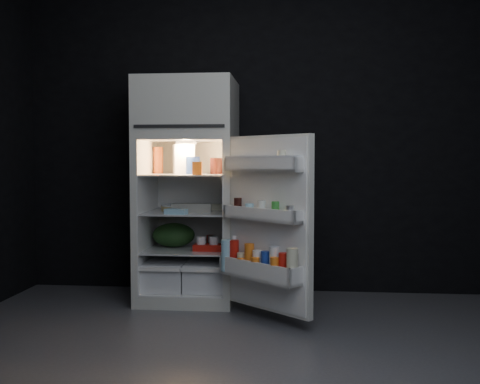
# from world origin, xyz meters

# --- Properties ---
(floor) EXTENTS (4.00, 3.40, 0.00)m
(floor) POSITION_xyz_m (0.00, 0.00, 0.00)
(floor) COLOR #55555B
(floor) RESTS_ON ground
(wall_back) EXTENTS (4.00, 0.00, 2.70)m
(wall_back) POSITION_xyz_m (0.00, 1.70, 1.35)
(wall_back) COLOR black
(wall_back) RESTS_ON ground
(wall_front) EXTENTS (4.00, 0.00, 2.70)m
(wall_front) POSITION_xyz_m (0.00, -1.70, 1.35)
(wall_front) COLOR black
(wall_front) RESTS_ON ground
(refrigerator) EXTENTS (0.76, 0.71, 1.78)m
(refrigerator) POSITION_xyz_m (-0.51, 1.32, 0.96)
(refrigerator) COLOR silver
(refrigerator) RESTS_ON ground
(fridge_door) EXTENTS (0.67, 0.62, 1.22)m
(fridge_door) POSITION_xyz_m (0.15, 0.69, 0.67)
(fridge_door) COLOR silver
(fridge_door) RESTS_ON ground
(milk_jug) EXTENTS (0.20, 0.20, 0.24)m
(milk_jug) POSITION_xyz_m (-0.56, 1.37, 1.15)
(milk_jug) COLOR white
(milk_jug) RESTS_ON refrigerator
(mayo_jar) EXTENTS (0.14, 0.14, 0.14)m
(mayo_jar) POSITION_xyz_m (-0.47, 1.29, 1.10)
(mayo_jar) COLOR #1C3999
(mayo_jar) RESTS_ON refrigerator
(jam_jar) EXTENTS (0.12, 0.12, 0.13)m
(jam_jar) POSITION_xyz_m (-0.29, 1.33, 1.09)
(jam_jar) COLOR black
(jam_jar) RESTS_ON refrigerator
(amber_bottle) EXTENTS (0.09, 0.09, 0.22)m
(amber_bottle) POSITION_xyz_m (-0.79, 1.42, 1.14)
(amber_bottle) COLOR #D05921
(amber_bottle) RESTS_ON refrigerator
(small_carton) EXTENTS (0.07, 0.06, 0.10)m
(small_carton) POSITION_xyz_m (-0.40, 1.05, 1.08)
(small_carton) COLOR orange
(small_carton) RESTS_ON refrigerator
(egg_carton) EXTENTS (0.32, 0.15, 0.07)m
(egg_carton) POSITION_xyz_m (-0.47, 1.20, 0.76)
(egg_carton) COLOR gray
(egg_carton) RESTS_ON refrigerator
(pie) EXTENTS (0.39, 0.39, 0.04)m
(pie) POSITION_xyz_m (-0.58, 1.32, 0.75)
(pie) COLOR tan
(pie) RESTS_ON refrigerator
(flat_package) EXTENTS (0.18, 0.11, 0.04)m
(flat_package) POSITION_xyz_m (-0.56, 1.03, 0.75)
(flat_package) COLOR #91C7E0
(flat_package) RESTS_ON refrigerator
(wrapped_pkg) EXTENTS (0.13, 0.11, 0.05)m
(wrapped_pkg) POSITION_xyz_m (-0.29, 1.42, 0.75)
(wrapped_pkg) COLOR beige
(wrapped_pkg) RESTS_ON refrigerator
(produce_bag) EXTENTS (0.37, 0.32, 0.20)m
(produce_bag) POSITION_xyz_m (-0.64, 1.34, 0.52)
(produce_bag) COLOR #193815
(produce_bag) RESTS_ON refrigerator
(yogurt_tray) EXTENTS (0.24, 0.13, 0.05)m
(yogurt_tray) POSITION_xyz_m (-0.33, 1.17, 0.45)
(yogurt_tray) COLOR red
(yogurt_tray) RESTS_ON refrigerator
(small_can_red) EXTENTS (0.07, 0.07, 0.09)m
(small_can_red) POSITION_xyz_m (-0.35, 1.41, 0.47)
(small_can_red) COLOR red
(small_can_red) RESTS_ON refrigerator
(small_can_silver) EXTENTS (0.09, 0.09, 0.09)m
(small_can_silver) POSITION_xyz_m (-0.33, 1.38, 0.47)
(small_can_silver) COLOR silver
(small_can_silver) RESTS_ON refrigerator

